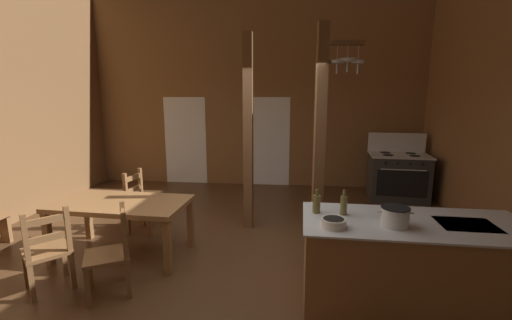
{
  "coord_description": "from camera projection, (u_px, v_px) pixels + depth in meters",
  "views": [
    {
      "loc": [
        0.82,
        -3.78,
        2.1
      ],
      "look_at": [
        0.32,
        1.04,
        1.16
      ],
      "focal_mm": 23.6,
      "sensor_mm": 36.0,
      "label": 1
    }
  ],
  "objects": [
    {
      "name": "glazed_panel_back_right",
      "position": [
        271.0,
        142.0,
        7.82
      ],
      "size": [
        0.84,
        0.01,
        2.05
      ],
      "primitive_type": "cube",
      "color": "white",
      "rests_on": "ground_plane"
    },
    {
      "name": "ladderback_chair_at_table_end",
      "position": [
        112.0,
        253.0,
        3.57
      ],
      "size": [
        0.6,
        0.6,
        0.95
      ],
      "color": "brown",
      "rests_on": "ground_plane"
    },
    {
      "name": "dining_table",
      "position": [
        122.0,
        208.0,
        4.39
      ],
      "size": [
        1.75,
        1.0,
        0.74
      ],
      "color": "olive",
      "rests_on": "ground_plane"
    },
    {
      "name": "kitchen_island",
      "position": [
        411.0,
        264.0,
        3.36
      ],
      "size": [
        2.19,
        1.03,
        0.89
      ],
      "color": "olive",
      "rests_on": "ground_plane"
    },
    {
      "name": "bottle_short_on_counter",
      "position": [
        344.0,
        205.0,
        3.46
      ],
      "size": [
        0.07,
        0.07,
        0.26
      ],
      "color": "brown",
      "rests_on": "kitchen_island"
    },
    {
      "name": "ground_plane",
      "position": [
        222.0,
        271.0,
        4.18
      ],
      "size": [
        8.28,
        8.75,
        0.1
      ],
      "primitive_type": "cube",
      "color": "#4C301C"
    },
    {
      "name": "glazed_door_back_left",
      "position": [
        186.0,
        141.0,
        8.03
      ],
      "size": [
        1.0,
        0.01,
        2.05
      ],
      "primitive_type": "cube",
      "color": "white",
      "rests_on": "ground_plane"
    },
    {
      "name": "ladderback_chair_near_window",
      "position": [
        142.0,
        202.0,
        5.25
      ],
      "size": [
        0.51,
        0.51,
        0.95
      ],
      "color": "brown",
      "rests_on": "ground_plane"
    },
    {
      "name": "stove_range",
      "position": [
        398.0,
        176.0,
        6.83
      ],
      "size": [
        1.2,
        0.9,
        1.32
      ],
      "color": "#2F2F2F",
      "rests_on": "ground_plane"
    },
    {
      "name": "stockpot_on_counter",
      "position": [
        395.0,
        216.0,
        3.16
      ],
      "size": [
        0.33,
        0.26,
        0.18
      ],
      "color": "silver",
      "rests_on": "kitchen_island"
    },
    {
      "name": "support_post_with_pot_rack",
      "position": [
        322.0,
        131.0,
        4.47
      ],
      "size": [
        0.62,
        0.26,
        3.01
      ],
      "color": "brown",
      "rests_on": "ground_plane"
    },
    {
      "name": "mixing_bowl_on_counter",
      "position": [
        333.0,
        223.0,
        3.14
      ],
      "size": [
        0.23,
        0.23,
        0.08
      ],
      "color": "silver",
      "rests_on": "kitchen_island"
    },
    {
      "name": "bottle_tall_on_counter",
      "position": [
        316.0,
        203.0,
        3.51
      ],
      "size": [
        0.08,
        0.08,
        0.25
      ],
      "color": "brown",
      "rests_on": "kitchen_island"
    },
    {
      "name": "support_post_center",
      "position": [
        248.0,
        134.0,
        5.18
      ],
      "size": [
        0.14,
        0.14,
        3.01
      ],
      "color": "brown",
      "rests_on": "ground_plane"
    },
    {
      "name": "wall_back",
      "position": [
        256.0,
        85.0,
        7.68
      ],
      "size": [
        8.28,
        0.14,
        4.66
      ],
      "primitive_type": "cube",
      "color": "brown",
      "rests_on": "ground_plane"
    },
    {
      "name": "ladderback_chair_by_post",
      "position": [
        48.0,
        251.0,
        3.61
      ],
      "size": [
        0.62,
        0.62,
        0.95
      ],
      "color": "brown",
      "rests_on": "ground_plane"
    }
  ]
}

